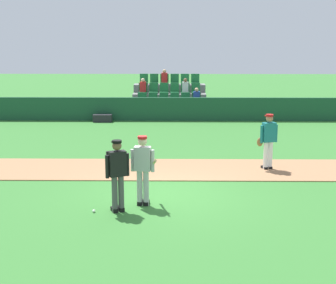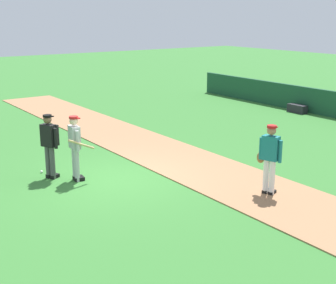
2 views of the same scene
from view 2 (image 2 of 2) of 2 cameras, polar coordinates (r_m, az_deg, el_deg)
name	(u,v)px [view 2 (image 2 of 2)]	position (r m, az deg, el deg)	size (l,w,h in m)	color
ground_plane	(115,179)	(13.09, -6.36, -4.42)	(80.00, 80.00, 0.00)	#33702D
infield_dirt_path	(188,163)	(14.38, 2.34, -2.48)	(28.00, 2.55, 0.03)	#9E704C
batter_grey_jersey	(75,146)	(12.87, -10.96, -0.43)	(0.66, 0.79, 1.76)	#B2B2B2
umpire_home_plate	(50,143)	(13.21, -13.87, -0.06)	(0.55, 0.43, 1.76)	#4C4C4C
runner_teal_jersey	(270,157)	(11.90, 11.96, -1.78)	(0.67, 0.39, 1.76)	white
baseball	(41,172)	(13.97, -14.77, -3.42)	(0.07, 0.07, 0.07)	white
equipment_bag	(297,109)	(22.49, 15.07, 3.84)	(0.90, 0.36, 0.36)	#232328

